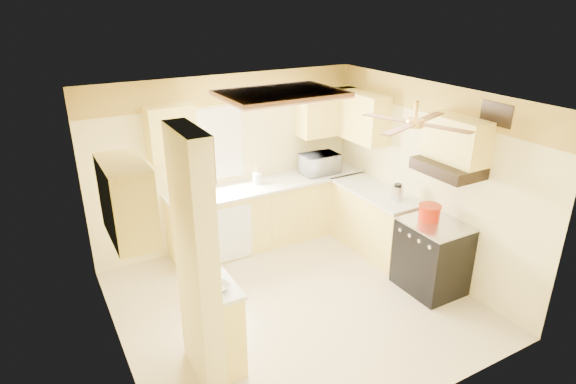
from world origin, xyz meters
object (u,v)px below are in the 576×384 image
stove (432,256)px  bowl (219,287)px  microwave (320,164)px  kettle (397,193)px  dutch_oven (429,212)px

stove → bowl: bowl is taller
microwave → bowl: microwave is taller
kettle → dutch_oven: bearing=-91.7°
microwave → bowl: (-2.53, -2.19, -0.13)m
microwave → dutch_oven: size_ratio=2.00×
stove → dutch_oven: size_ratio=3.28×
microwave → dutch_oven: bearing=99.9°
microwave → kettle: size_ratio=2.43×
bowl → dutch_oven: (2.85, 0.20, 0.04)m
bowl → stove: bearing=1.2°
stove → microwave: 2.25m
dutch_oven → stove: bearing=-93.5°
stove → kettle: size_ratio=3.99×
stove → microwave: (-0.31, 2.13, 0.63)m
microwave → dutch_oven: microwave is taller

